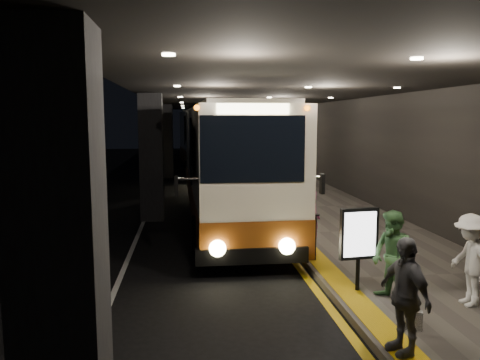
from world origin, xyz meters
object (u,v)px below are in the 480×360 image
passenger_waiting_white (470,260)px  bag_polka (414,320)px  coach_second (205,142)px  stanchion_post (315,238)px  passenger_boarding (312,222)px  bag_plain (407,306)px  coach_main (228,168)px  info_sign (359,235)px  passenger_waiting_grey (404,295)px  coach_third (201,137)px  passenger_waiting_green (392,257)px

passenger_waiting_white → bag_polka: 1.85m
coach_second → stanchion_post: 21.59m
coach_second → passenger_boarding: coach_second is taller
passenger_waiting_white → bag_plain: size_ratio=5.02×
bag_plain → stanchion_post: (-0.71, 3.28, 0.39)m
passenger_waiting_white → bag_polka: (-1.48, -0.87, -0.69)m
coach_main → info_sign: 7.58m
coach_main → bag_plain: (2.35, -8.54, -1.53)m
coach_second → stanchion_post: bearing=-89.2°
passenger_boarding → bag_plain: (0.63, -3.88, -0.65)m
passenger_boarding → passenger_waiting_grey: bearing=-177.3°
bag_polka → passenger_waiting_white: bearing=30.5°
bag_polka → stanchion_post: bearing=98.4°
passenger_waiting_grey → stanchion_post: size_ratio=1.54×
coach_third → bag_plain: bearing=-82.4°
coach_third → passenger_boarding: (1.82, -32.54, -0.89)m
coach_main → bag_polka: bearing=-77.6°
coach_third → passenger_boarding: bearing=-83.1°
coach_second → stanchion_post: coach_second is taller
stanchion_post → bag_polka: bearing=-81.6°
stanchion_post → passenger_boarding: bearing=82.4°
coach_second → passenger_waiting_white: 24.75m
coach_main → info_sign: size_ratio=7.48×
bag_polka → stanchion_post: size_ratio=0.28×
bag_plain → stanchion_post: bearing=102.3°
passenger_waiting_green → passenger_waiting_grey: bearing=-35.0°
coach_second → stanchion_post: size_ratio=11.77×
coach_main → coach_third: bearing=89.0°
passenger_boarding → passenger_waiting_grey: size_ratio=0.95×
passenger_waiting_white → bag_plain: (-1.33, -0.33, -0.68)m
coach_third → coach_second: bearing=-86.5°
passenger_waiting_grey → bag_plain: bearing=138.1°
coach_main → bag_polka: size_ratio=39.51×
passenger_waiting_grey → info_sign: 2.48m
info_sign → passenger_waiting_grey: bearing=-102.6°
bag_polka → info_sign: info_sign is taller
passenger_waiting_grey → bag_polka: size_ratio=5.47×
coach_third → passenger_boarding: 32.60m
coach_main → passenger_boarding: 5.04m
coach_third → passenger_boarding: coach_third is taller
info_sign → coach_second: bearing=88.1°
passenger_waiting_white → stanchion_post: 3.60m
coach_second → info_sign: (2.08, -23.53, -0.69)m
passenger_waiting_white → coach_second: bearing=-167.2°
coach_third → passenger_boarding: size_ratio=7.62×
passenger_waiting_green → stanchion_post: passenger_waiting_green is taller
passenger_waiting_white → passenger_waiting_grey: 2.52m
coach_second → bag_plain: coach_second is taller
coach_second → bag_plain: size_ratio=39.09×
passenger_boarding → stanchion_post: (-0.08, -0.60, -0.26)m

